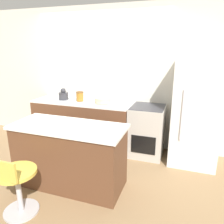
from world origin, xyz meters
name	(u,v)px	position (x,y,z in m)	size (l,w,h in m)	color
ground_plane	(90,153)	(0.00, 0.00, 0.00)	(14.00, 14.00, 0.00)	#8E704C
wall_back	(102,78)	(0.00, 0.67, 1.30)	(8.00, 0.06, 2.60)	beige
back_counter	(83,123)	(-0.29, 0.33, 0.44)	(1.90, 0.62, 0.89)	brown
kitchen_island	(70,155)	(0.13, -0.92, 0.44)	(1.53, 0.65, 0.88)	brown
oven_range	(147,131)	(0.97, 0.33, 0.44)	(0.58, 0.63, 0.89)	#B7B2A8
refrigerator	(196,113)	(1.74, 0.30, 0.86)	(0.73, 0.70, 1.72)	silver
stool_chair	(16,184)	(-0.16, -1.64, 0.39)	(0.45, 0.45, 0.78)	#B7B7BC
kettle	(63,95)	(-0.68, 0.31, 0.98)	(0.18, 0.18, 0.22)	#333338
mixing_bowl	(103,100)	(0.14, 0.31, 0.94)	(0.29, 0.29, 0.09)	#C1B28E
canister_jar	(80,96)	(-0.32, 0.31, 0.98)	(0.14, 0.14, 0.17)	#9E6623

